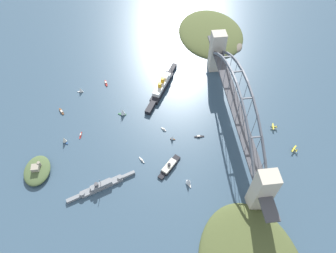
{
  "coord_description": "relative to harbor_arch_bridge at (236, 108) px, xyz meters",
  "views": [
    {
      "loc": [
        -224.87,
        105.39,
        303.28
      ],
      "look_at": [
        0.0,
        79.84,
        8.0
      ],
      "focal_mm": 32.81,
      "sensor_mm": 36.0,
      "label": 1
    }
  ],
  "objects": [
    {
      "name": "ground_plane",
      "position": [
        0.0,
        0.0,
        -32.11
      ],
      "size": [
        1400.0,
        1400.0,
        0.0
      ],
      "primitive_type": "plane",
      "color": "#385166"
    },
    {
      "name": "harbor_arch_bridge",
      "position": [
        0.0,
        0.0,
        0.0
      ],
      "size": [
        274.11,
        18.88,
        73.55
      ],
      "color": "beige",
      "rests_on": "ground"
    },
    {
      "name": "headland_east_shore",
      "position": [
        186.32,
        -12.8,
        -32.11
      ],
      "size": [
        131.17,
        102.82,
        18.24
      ],
      "color": "#4C562D",
      "rests_on": "ground"
    },
    {
      "name": "ocean_liner",
      "position": [
        71.64,
        80.13,
        -26.88
      ],
      "size": [
        90.81,
        52.65,
        17.64
      ],
      "color": "black",
      "rests_on": "ground"
    },
    {
      "name": "naval_cruiser",
      "position": [
        -68.25,
        160.11,
        -29.08
      ],
      "size": [
        30.61,
        73.5,
        17.41
      ],
      "color": "gray",
      "rests_on": "ground"
    },
    {
      "name": "harbor_ferry_steamer",
      "position": [
        -52.02,
        84.42,
        -29.84
      ],
      "size": [
        30.88,
        28.57,
        7.56
      ],
      "color": "black",
      "rests_on": "ground"
    },
    {
      "name": "fort_island_mid_harbor",
      "position": [
        -41.29,
        230.83,
        -28.37
      ],
      "size": [
        39.05,
        28.79,
        12.56
      ],
      "color": "#4C6038",
      "rests_on": "ground"
    },
    {
      "name": "seaplane_taxiing_near_bridge",
      "position": [
        -11.09,
        -50.28,
        -29.93
      ],
      "size": [
        9.61,
        8.07,
        5.07
      ],
      "color": "#B7B7B2",
      "rests_on": "ground"
    },
    {
      "name": "seaplane_second_in_formation",
      "position": [
        -45.87,
        -63.67,
        -29.93
      ],
      "size": [
        8.94,
        9.01,
        5.02
      ],
      "color": "#B7B7B2",
      "rests_on": "ground"
    },
    {
      "name": "small_boat_0",
      "position": [
        4.55,
        186.4,
        -31.38
      ],
      "size": [
        10.17,
        2.89,
        2.09
      ],
      "color": "#B2231E",
      "rests_on": "ground"
    },
    {
      "name": "small_boat_1",
      "position": [
        1.95,
        85.06,
        -31.27
      ],
      "size": [
        6.9,
        6.06,
        2.32
      ],
      "color": "silver",
      "rests_on": "ground"
    },
    {
      "name": "small_boat_2",
      "position": [
        -39.19,
        114.61,
        -31.34
      ],
      "size": [
        8.9,
        6.15,
        2.05
      ],
      "color": "silver",
      "rests_on": "ground"
    },
    {
      "name": "small_boat_3",
      "position": [
        -13.82,
        76.29,
        -28.56
      ],
      "size": [
        4.26,
        6.02,
        7.55
      ],
      "color": "brown",
      "rests_on": "ground"
    },
    {
      "name": "small_boat_4",
      "position": [
        31.94,
        134.38,
        -26.84
      ],
      "size": [
        7.11,
        10.45,
        11.46
      ],
      "color": "#2D6B3D",
      "rests_on": "ground"
    },
    {
      "name": "small_boat_5",
      "position": [
        78.59,
        190.16,
        -28.07
      ],
      "size": [
        5.1,
        8.3,
        8.63
      ],
      "color": "silver",
      "rests_on": "ground"
    },
    {
      "name": "small_boat_6",
      "position": [
        -3.23,
        204.4,
        -27.44
      ],
      "size": [
        7.7,
        6.96,
        10.07
      ],
      "color": "#234C8C",
      "rests_on": "ground"
    },
    {
      "name": "small_boat_7",
      "position": [
        90.92,
        156.66,
        -31.15
      ],
      "size": [
        11.75,
        4.19,
        2.67
      ],
      "color": "#B2231E",
      "rests_on": "ground"
    },
    {
      "name": "small_boat_8",
      "position": [
        -73.91,
        66.06,
        -27.48
      ],
      "size": [
        9.76,
        6.86,
        9.95
      ],
      "color": "silver",
      "rests_on": "ground"
    },
    {
      "name": "small_boat_9",
      "position": [
        45.36,
        213.25,
        -31.24
      ],
      "size": [
        11.76,
        7.29,
        2.36
      ],
      "color": "brown",
      "rests_on": "ground"
    },
    {
      "name": "small_boat_10",
      "position": [
        -13.77,
        43.52,
        -31.34
      ],
      "size": [
        2.84,
        12.03,
        2.17
      ],
      "color": "black",
      "rests_on": "ground"
    }
  ]
}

